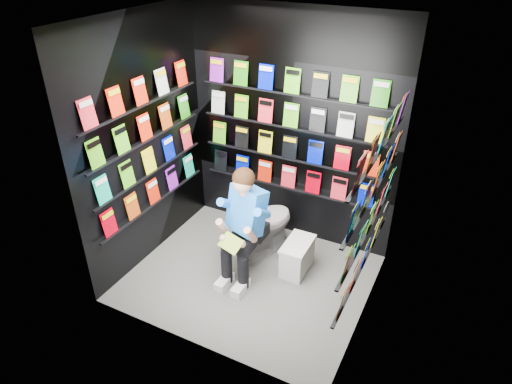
% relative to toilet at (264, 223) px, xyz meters
% --- Properties ---
extents(floor, '(2.40, 2.40, 0.00)m').
position_rel_toilet_xyz_m(floor, '(0.08, -0.50, -0.37)').
color(floor, '#5B5B58').
rests_on(floor, ground).
extents(ceiling, '(2.40, 2.40, 0.00)m').
position_rel_toilet_xyz_m(ceiling, '(0.08, -0.50, 2.23)').
color(ceiling, white).
rests_on(ceiling, floor).
extents(wall_back, '(2.40, 0.04, 2.60)m').
position_rel_toilet_xyz_m(wall_back, '(0.08, 0.50, 0.93)').
color(wall_back, black).
rests_on(wall_back, floor).
extents(wall_front, '(2.40, 0.04, 2.60)m').
position_rel_toilet_xyz_m(wall_front, '(0.08, -1.50, 0.93)').
color(wall_front, black).
rests_on(wall_front, floor).
extents(wall_left, '(0.04, 2.00, 2.60)m').
position_rel_toilet_xyz_m(wall_left, '(-1.12, -0.50, 0.93)').
color(wall_left, black).
rests_on(wall_left, floor).
extents(wall_right, '(0.04, 2.00, 2.60)m').
position_rel_toilet_xyz_m(wall_right, '(1.28, -0.50, 0.93)').
color(wall_right, black).
rests_on(wall_right, floor).
extents(comics_back, '(2.10, 0.06, 1.37)m').
position_rel_toilet_xyz_m(comics_back, '(0.08, 0.47, 0.94)').
color(comics_back, '#C40015').
rests_on(comics_back, wall_back).
extents(comics_left, '(0.06, 1.70, 1.37)m').
position_rel_toilet_xyz_m(comics_left, '(-1.09, -0.50, 0.94)').
color(comics_left, '#C40015').
rests_on(comics_left, wall_left).
extents(comics_right, '(0.06, 1.70, 1.37)m').
position_rel_toilet_xyz_m(comics_right, '(1.25, -0.50, 0.94)').
color(comics_right, '#C40015').
rests_on(comics_right, wall_right).
extents(toilet, '(0.62, 0.84, 0.73)m').
position_rel_toilet_xyz_m(toilet, '(0.00, 0.00, 0.00)').
color(toilet, white).
rests_on(toilet, floor).
extents(longbox, '(0.25, 0.44, 0.33)m').
position_rel_toilet_xyz_m(longbox, '(0.47, -0.15, -0.20)').
color(longbox, silver).
rests_on(longbox, floor).
extents(longbox_lid, '(0.27, 0.46, 0.03)m').
position_rel_toilet_xyz_m(longbox_lid, '(0.47, -0.15, -0.03)').
color(longbox_lid, silver).
rests_on(longbox_lid, longbox).
extents(reader, '(0.69, 0.84, 1.34)m').
position_rel_toilet_xyz_m(reader, '(0.00, -0.38, 0.39)').
color(reader, blue).
rests_on(reader, toilet).
extents(held_comic, '(0.27, 0.21, 0.10)m').
position_rel_toilet_xyz_m(held_comic, '(0.00, -0.73, 0.21)').
color(held_comic, green).
rests_on(held_comic, reader).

